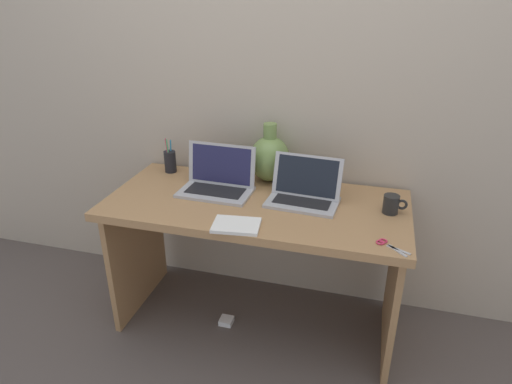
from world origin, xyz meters
The scene contains 11 objects.
ground_plane centered at (0.00, 0.00, 0.00)m, with size 6.00×6.00×0.00m, color #564C47.
back_wall centered at (0.00, 0.37, 1.20)m, with size 4.40×0.04×2.40m, color #BCAD99.
desk centered at (0.00, 0.00, 0.57)m, with size 1.45×0.66×0.73m.
laptop_left centered at (-0.22, 0.08, 0.79)m, with size 0.36×0.23×0.23m.
laptop_right centered at (0.22, 0.07, 0.79)m, with size 0.35×0.24×0.21m.
green_vase centered at (0.00, 0.27, 0.85)m, with size 0.21×0.21×0.31m.
notebook_stack centered at (-0.02, -0.26, 0.74)m, with size 0.20×0.15×0.02m, color white.
coffee_mug centered at (0.63, 0.05, 0.77)m, with size 0.11×0.07×0.09m.
pen_cup centered at (-0.56, 0.24, 0.79)m, with size 0.06×0.06×0.19m.
scissors centered at (0.62, -0.25, 0.73)m, with size 0.14×0.12×0.01m.
power_brick centered at (-0.15, -0.07, 0.01)m, with size 0.07×0.07×0.03m, color white.
Camera 1 is at (0.51, -1.87, 1.68)m, focal length 31.46 mm.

